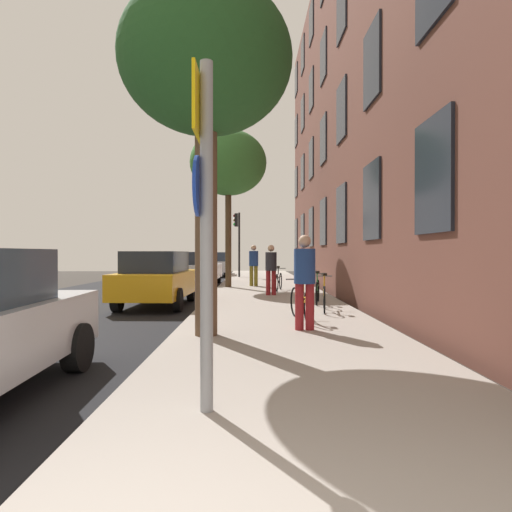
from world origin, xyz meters
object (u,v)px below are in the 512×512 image
sign_post (204,208)px  bicycle_0 (301,303)px  bicycle_1 (324,296)px  car_3 (215,264)px  bicycle_4 (279,281)px  car_2 (199,268)px  bicycle_2 (317,291)px  bicycle_3 (303,284)px  pedestrian_2 (254,263)px  pedestrian_0 (305,276)px  tree_near (206,64)px  traffic_light (238,233)px  car_1 (157,278)px  pedestrian_1 (271,266)px  tree_far (228,164)px

sign_post → bicycle_0: (1.52, 5.32, -1.50)m
bicycle_1 → car_3: size_ratio=0.39×
bicycle_4 → car_2: (-3.63, 4.33, 0.35)m
bicycle_2 → bicycle_3: size_ratio=0.99×
sign_post → pedestrian_2: (0.54, 15.05, -0.84)m
bicycle_2 → pedestrian_0: bearing=-101.9°
sign_post → bicycle_1: (2.28, 6.84, -1.50)m
car_2 → car_3: 8.33m
bicycle_3 → pedestrian_0: bearing=-96.6°
tree_near → bicycle_4: tree_near is taller
bicycle_0 → tree_near: bearing=-139.1°
bicycle_2 → bicycle_1: bearing=-92.9°
traffic_light → bicycle_3: (2.65, -11.20, -2.31)m
sign_post → pedestrian_2: bearing=87.9°
traffic_light → car_1: 13.77m
traffic_light → car_3: 4.08m
pedestrian_0 → pedestrian_1: bearing=92.8°
bicycle_0 → car_2: (-3.65, 11.74, 0.34)m
tree_near → pedestrian_0: 4.23m
pedestrian_2 → bicycle_4: bearing=-67.5°
pedestrian_0 → sign_post: bearing=-109.2°
pedestrian_2 → car_3: (-2.59, 10.34, -0.31)m
traffic_light → bicycle_4: bearing=-78.6°
tree_far → tree_near: bearing=-89.0°
bicycle_4 → pedestrian_2: bearing=112.5°
car_1 → car_3: 16.66m
tree_far → bicycle_2: (2.92, -6.03, -4.95)m
tree_near → traffic_light: bearing=90.1°
pedestrian_1 → car_1: 4.11m
bicycle_4 → pedestrian_1: size_ratio=0.99×
bicycle_0 → car_2: 12.30m
traffic_light → pedestrian_0: (1.85, -18.05, -1.65)m
tree_far → bicycle_1: 9.56m
bicycle_3 → car_3: size_ratio=0.37×
bicycle_2 → pedestrian_1: size_ratio=0.91×
car_1 → sign_post: bearing=-75.0°
traffic_light → pedestrian_1: bearing=-82.3°
bicycle_2 → pedestrian_1: (-1.24, 2.44, 0.63)m
traffic_light → tree_far: tree_far is taller
bicycle_0 → car_1: 5.16m
bicycle_3 → pedestrian_1: pedestrian_1 is taller
traffic_light → car_3: bearing=117.4°
tree_near → tree_far: size_ratio=0.92×
car_2 → car_1: bearing=-91.5°
bicycle_3 → bicycle_2: bearing=-87.4°
pedestrian_1 → car_3: bearing=102.4°
car_1 → car_3: (0.29, 16.66, 0.00)m
bicycle_1 → bicycle_4: (-0.77, 5.88, -0.00)m
pedestrian_1 → traffic_light: bearing=97.7°
bicycle_4 → car_3: bearing=105.7°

